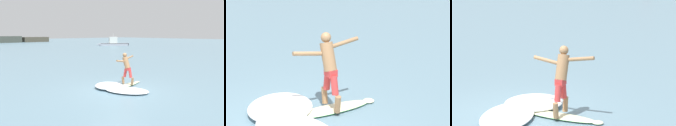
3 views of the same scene
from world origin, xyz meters
The scene contains 5 objects.
ground_plane centered at (0.00, 0.00, 0.00)m, with size 200.00×200.00×0.00m, color slate.
surfboard centered at (1.04, 0.41, 0.04)m, with size 2.12×0.79×0.22m.
surfer centered at (0.98, 0.48, 1.07)m, with size 1.57×0.76×1.68m.
wave_foam_at_tail centered at (0.04, -0.45, 0.09)m, with size 2.08×2.48×0.18m.
wave_foam_at_nose centered at (-0.08, 0.69, 0.13)m, with size 1.88×1.95×0.25m.
Camera 3 is at (8.38, -9.39, 4.18)m, focal length 85.00 mm.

